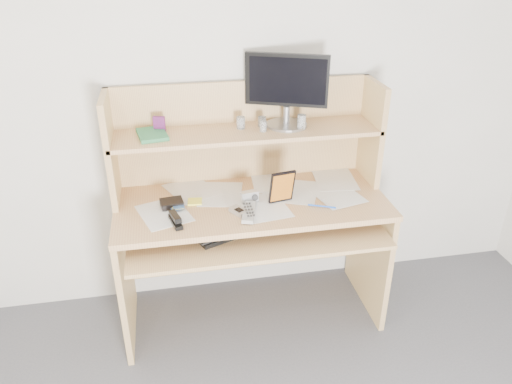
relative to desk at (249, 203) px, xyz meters
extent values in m
cube|color=silver|center=(0.00, 0.24, 0.56)|extent=(3.60, 0.04, 2.50)
cube|color=tan|center=(0.00, -0.08, 0.04)|extent=(1.40, 0.60, 0.03)
cube|color=tan|center=(-0.68, -0.08, -0.33)|extent=(0.03, 0.56, 0.72)
cube|color=tan|center=(0.68, -0.08, -0.33)|extent=(0.03, 0.56, 0.72)
cube|color=tan|center=(0.00, 0.20, -0.36)|extent=(1.34, 0.02, 0.41)
cube|color=tan|center=(0.00, -0.20, -0.05)|extent=(1.28, 0.55, 0.02)
cube|color=tan|center=(0.00, 0.21, 0.33)|extent=(1.40, 0.02, 0.55)
cube|color=tan|center=(-0.68, 0.07, 0.33)|extent=(0.03, 0.30, 0.55)
cube|color=tan|center=(0.68, 0.07, 0.33)|extent=(0.03, 0.30, 0.55)
cube|color=tan|center=(0.00, 0.07, 0.38)|extent=(1.38, 0.30, 0.02)
cube|color=white|center=(0.00, -0.08, 0.06)|extent=(1.32, 0.54, 0.01)
cube|color=black|center=(-0.08, -0.17, -0.03)|extent=(0.52, 0.35, 0.02)
cube|color=black|center=(-0.08, -0.17, -0.02)|extent=(0.48, 0.33, 0.01)
cube|color=#9F9F9A|center=(-0.04, -0.22, 0.07)|extent=(0.10, 0.20, 0.02)
cube|color=#B1B2B4|center=(-0.09, -0.20, 0.07)|extent=(0.09, 0.11, 0.03)
cube|color=black|center=(-0.40, -0.24, 0.08)|extent=(0.07, 0.14, 0.04)
cube|color=black|center=(-0.41, -0.07, 0.08)|extent=(0.12, 0.10, 0.03)
cube|color=gold|center=(-0.29, -0.05, 0.06)|extent=(0.08, 0.08, 0.01)
cube|color=silver|center=(-0.01, -0.09, 0.09)|extent=(0.10, 0.05, 0.06)
cube|color=black|center=(0.14, -0.14, 0.15)|extent=(0.13, 0.04, 0.18)
cylinder|color=blue|center=(0.33, -0.22, 0.07)|extent=(0.13, 0.06, 0.01)
cube|color=maroon|center=(-0.44, 0.13, 0.43)|extent=(0.06, 0.03, 0.08)
cube|color=#358557|center=(-0.47, 0.07, 0.40)|extent=(0.16, 0.21, 0.02)
cylinder|color=black|center=(-0.02, 0.10, 0.42)|extent=(0.05, 0.05, 0.06)
cylinder|color=white|center=(0.08, 0.04, 0.41)|extent=(0.04, 0.04, 0.06)
cylinder|color=black|center=(0.09, 0.11, 0.41)|extent=(0.05, 0.05, 0.05)
cylinder|color=white|center=(0.28, 0.03, 0.42)|extent=(0.06, 0.06, 0.08)
cylinder|color=#9A9B9F|center=(0.22, 0.09, 0.39)|extent=(0.21, 0.21, 0.01)
cylinder|color=#9A9B9F|center=(0.22, 0.10, 0.44)|extent=(0.04, 0.04, 0.09)
cube|color=black|center=(0.22, 0.12, 0.62)|extent=(0.41, 0.18, 0.27)
cube|color=black|center=(0.22, 0.11, 0.62)|extent=(0.37, 0.15, 0.23)
camera|label=1|loc=(-0.40, -2.31, 1.29)|focal=35.00mm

